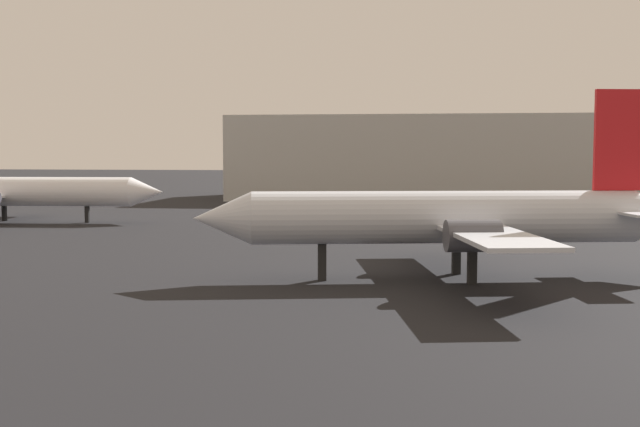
# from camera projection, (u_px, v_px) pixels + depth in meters

# --- Properties ---
(airplane_on_taxiway) EXTENTS (29.80, 24.79, 11.28)m
(airplane_on_taxiway) POSITION_uv_depth(u_px,v_px,m) (451.00, 217.00, 46.96)
(airplane_on_taxiway) COLOR silver
(airplane_on_taxiway) RESTS_ON ground_plane
(airplane_far_left) EXTENTS (33.80, 20.02, 9.74)m
(airplane_far_left) POSITION_uv_depth(u_px,v_px,m) (6.00, 192.00, 84.83)
(airplane_far_left) COLOR white
(airplane_far_left) RESTS_ON ground_plane
(terminal_building) EXTENTS (78.02, 24.76, 13.05)m
(terminal_building) POSITION_uv_depth(u_px,v_px,m) (481.00, 158.00, 126.44)
(terminal_building) COLOR #B7B7B2
(terminal_building) RESTS_ON ground_plane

